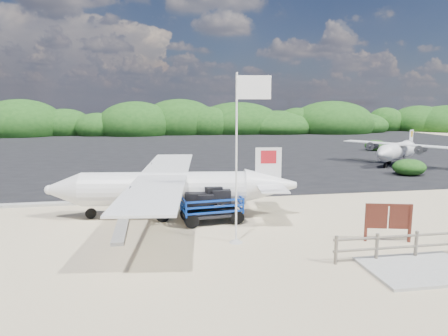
# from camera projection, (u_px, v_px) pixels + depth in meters

# --- Properties ---
(ground) EXTENTS (160.00, 160.00, 0.00)m
(ground) POSITION_uv_depth(u_px,v_px,m) (224.00, 225.00, 17.96)
(ground) COLOR beige
(asphalt_apron) EXTENTS (90.00, 50.00, 0.04)m
(asphalt_apron) POSITION_uv_depth(u_px,v_px,m) (181.00, 149.00, 47.14)
(asphalt_apron) COLOR #B2B2B2
(asphalt_apron) RESTS_ON ground
(lagoon) EXTENTS (9.00, 7.00, 0.40)m
(lagoon) POSITION_uv_depth(u_px,v_px,m) (21.00, 225.00, 17.91)
(lagoon) COLOR #B2B2B2
(lagoon) RESTS_ON ground
(walkway_pad) EXTENTS (3.50, 2.50, 0.10)m
(walkway_pad) POSITION_uv_depth(u_px,v_px,m) (421.00, 271.00, 13.04)
(walkway_pad) COLOR #B2B2B2
(walkway_pad) RESTS_ON ground
(vegetation_band) EXTENTS (124.00, 8.00, 4.40)m
(vegetation_band) POSITION_uv_depth(u_px,v_px,m) (172.00, 134.00, 71.46)
(vegetation_band) COLOR #B2B2B2
(vegetation_band) RESTS_ON ground
(fence) EXTENTS (6.40, 2.00, 1.10)m
(fence) POSITION_uv_depth(u_px,v_px,m) (415.00, 258.00, 14.09)
(fence) COLOR #B2B2B2
(fence) RESTS_ON ground
(baggage_cart) EXTENTS (3.07, 1.96, 1.46)m
(baggage_cart) POSITION_uv_depth(u_px,v_px,m) (212.00, 222.00, 18.33)
(baggage_cart) COLOR #0B33A5
(baggage_cart) RESTS_ON ground
(flagpole) EXTENTS (1.32, 0.58, 6.55)m
(flagpole) POSITION_uv_depth(u_px,v_px,m) (236.00, 242.00, 15.71)
(flagpole) COLOR white
(flagpole) RESTS_ON ground
(signboard) EXTENTS (1.89, 0.64, 1.57)m
(signboard) POSITION_uv_depth(u_px,v_px,m) (387.00, 241.00, 15.80)
(signboard) COLOR #592519
(signboard) RESTS_ON ground
(crew_a) EXTENTS (0.58, 0.41, 1.50)m
(crew_a) POSITION_uv_depth(u_px,v_px,m) (164.00, 204.00, 18.73)
(crew_a) COLOR #14214B
(crew_a) RESTS_ON ground
(crew_b) EXTENTS (0.95, 0.78, 1.81)m
(crew_b) POSITION_uv_depth(u_px,v_px,m) (172.00, 189.00, 21.09)
(crew_b) COLOR #14214B
(crew_b) RESTS_ON ground
(crew_c) EXTENTS (1.13, 0.62, 1.82)m
(crew_c) POSITION_uv_depth(u_px,v_px,m) (197.00, 200.00, 18.85)
(crew_c) COLOR #14214B
(crew_c) RESTS_ON ground
(aircraft_large) EXTENTS (15.82, 15.82, 4.25)m
(aircraft_large) POSITION_uv_depth(u_px,v_px,m) (301.00, 156.00, 41.13)
(aircraft_large) COLOR #B2B2B2
(aircraft_large) RESTS_ON ground
(aircraft_small) EXTENTS (11.02, 11.02, 2.85)m
(aircraft_small) POSITION_uv_depth(u_px,v_px,m) (67.00, 147.00, 49.98)
(aircraft_small) COLOR #B2B2B2
(aircraft_small) RESTS_ON ground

